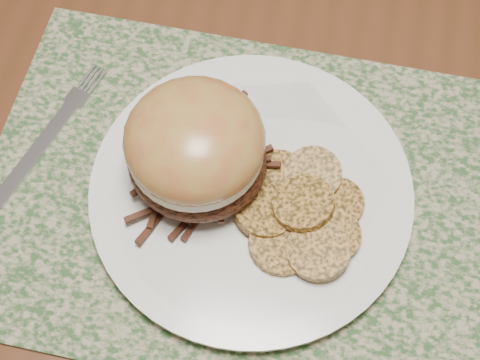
% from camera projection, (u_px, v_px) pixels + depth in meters
% --- Properties ---
extents(ground, '(3.50, 3.50, 0.00)m').
position_uv_depth(ground, '(368.00, 259.00, 1.35)').
color(ground, '#502E1B').
rests_on(ground, ground).
extents(dining_table, '(1.50, 0.90, 0.75)m').
position_uv_depth(dining_table, '(471.00, 59.00, 0.75)').
color(dining_table, '#562D19').
rests_on(dining_table, ground).
extents(placemat, '(0.45, 0.33, 0.00)m').
position_uv_depth(placemat, '(239.00, 195.00, 0.58)').
color(placemat, '#2F522A').
rests_on(placemat, dining_table).
extents(dinner_plate, '(0.26, 0.26, 0.02)m').
position_uv_depth(dinner_plate, '(251.00, 191.00, 0.57)').
color(dinner_plate, white).
rests_on(dinner_plate, placemat).
extents(pork_sandwich, '(0.14, 0.13, 0.09)m').
position_uv_depth(pork_sandwich, '(196.00, 148.00, 0.53)').
color(pork_sandwich, black).
rests_on(pork_sandwich, dinner_plate).
extents(roasted_potatoes, '(0.12, 0.13, 0.03)m').
position_uv_depth(roasted_potatoes, '(301.00, 212.00, 0.55)').
color(roasted_potatoes, '#B87C36').
rests_on(roasted_potatoes, dinner_plate).
extents(fork, '(0.06, 0.16, 0.00)m').
position_uv_depth(fork, '(51.00, 132.00, 0.61)').
color(fork, '#B5B6BD').
rests_on(fork, placemat).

